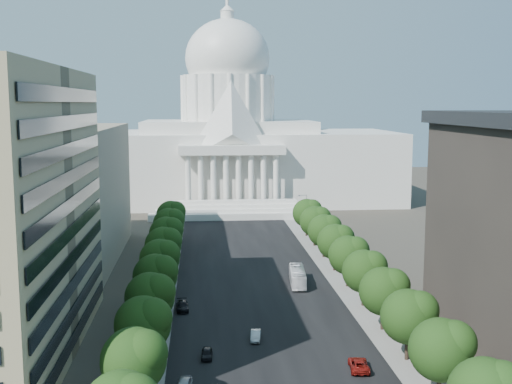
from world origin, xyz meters
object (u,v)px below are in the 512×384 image
object	(u,v)px
car_red	(359,365)
city_bus	(298,276)
car_dark_a	(207,354)
car_dark_b	(182,306)
car_silver	(256,336)

from	to	relation	value
car_red	city_bus	distance (m)	40.99
car_dark_a	car_red	world-z (taller)	car_red
car_dark_a	car_dark_b	bearing A→B (deg)	103.59
car_dark_a	car_silver	xyz separation A→B (m)	(7.37, 6.27, 0.03)
car_silver	car_red	world-z (taller)	car_red
car_dark_a	car_dark_b	world-z (taller)	car_dark_b
car_dark_a	car_silver	size ratio (longest dim) A/B	0.92
car_dark_b	city_bus	distance (m)	26.12
car_dark_a	city_bus	xyz separation A→B (m)	(18.11, 35.14, 0.97)
car_dark_b	city_bus	xyz separation A→B (m)	(22.05, 13.98, 0.88)
car_dark_a	car_dark_b	distance (m)	21.53
car_dark_b	car_red	bearing A→B (deg)	-52.04
car_dark_b	car_dark_a	bearing A→B (deg)	-83.21
car_red	car_dark_b	bearing A→B (deg)	-42.21
car_silver	car_red	distance (m)	17.52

